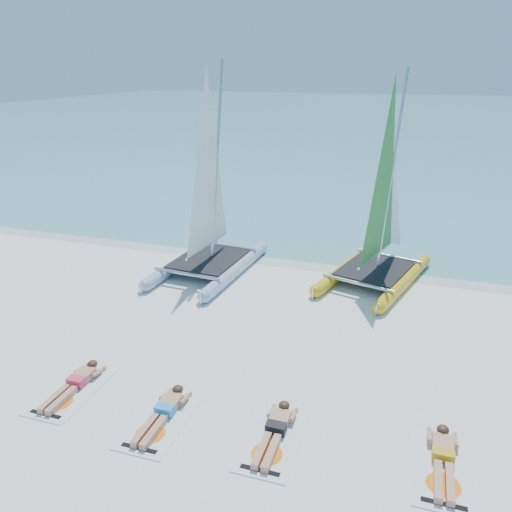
{
  "coord_description": "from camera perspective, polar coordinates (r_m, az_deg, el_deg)",
  "views": [
    {
      "loc": [
        4.03,
        -10.44,
        6.4
      ],
      "look_at": [
        0.26,
        1.2,
        1.73
      ],
      "focal_mm": 35.0,
      "sensor_mm": 36.0,
      "label": 1
    }
  ],
  "objects": [
    {
      "name": "sea",
      "position": [
        73.82,
        15.3,
        15.22
      ],
      "size": [
        140.0,
        115.0,
        0.01
      ],
      "primitive_type": "cube",
      "color": "#7CCFC9",
      "rests_on": "ground"
    },
    {
      "name": "towel_b",
      "position": [
        10.25,
        -10.99,
        -18.13
      ],
      "size": [
        1.0,
        1.85,
        0.02
      ],
      "primitive_type": "cube",
      "color": "white",
      "rests_on": "ground"
    },
    {
      "name": "towel_a",
      "position": [
        11.5,
        -20.48,
        -14.4
      ],
      "size": [
        1.0,
        1.85,
        0.02
      ],
      "primitive_type": "cube",
      "color": "white",
      "rests_on": "ground"
    },
    {
      "name": "ground",
      "position": [
        12.89,
        -2.77,
        -8.92
      ],
      "size": [
        140.0,
        140.0,
        0.0
      ],
      "primitive_type": "plane",
      "color": "white",
      "rests_on": "ground"
    },
    {
      "name": "wet_sand_strip",
      "position": [
        17.64,
        3.51,
        -0.42
      ],
      "size": [
        140.0,
        1.4,
        0.01
      ],
      "primitive_type": "cube",
      "color": "silver",
      "rests_on": "ground"
    },
    {
      "name": "sunbather_b",
      "position": [
        10.32,
        -10.51,
        -17.04
      ],
      "size": [
        0.37,
        1.73,
        0.26
      ],
      "color": "tan",
      "rests_on": "towel_b"
    },
    {
      "name": "sunbather_d",
      "position": [
        9.78,
        20.61,
        -20.69
      ],
      "size": [
        0.37,
        1.73,
        0.26
      ],
      "color": "tan",
      "rests_on": "towel_d"
    },
    {
      "name": "catamaran_blue",
      "position": [
        16.19,
        -5.47,
        5.18
      ],
      "size": [
        2.78,
        5.19,
        6.84
      ],
      "rotation": [
        0.0,
        0.0,
        -0.08
      ],
      "color": "#A2BBD6",
      "rests_on": "ground"
    },
    {
      "name": "towel_d",
      "position": [
        9.71,
        20.56,
        -21.92
      ],
      "size": [
        1.0,
        1.85,
        0.02
      ],
      "primitive_type": "cube",
      "color": "white",
      "rests_on": "ground"
    },
    {
      "name": "towel_c",
      "position": [
        9.69,
        1.88,
        -20.39
      ],
      "size": [
        1.0,
        1.85,
        0.02
      ],
      "primitive_type": "cube",
      "color": "white",
      "rests_on": "ground"
    },
    {
      "name": "catamaran_yellow",
      "position": [
        16.13,
        14.52,
        4.68
      ],
      "size": [
        3.54,
        5.33,
        6.61
      ],
      "rotation": [
        0.0,
        0.0,
        -0.27
      ],
      "color": "gold",
      "rests_on": "ground"
    },
    {
      "name": "sunbather_a",
      "position": [
        11.56,
        -19.96,
        -13.47
      ],
      "size": [
        0.37,
        1.73,
        0.26
      ],
      "color": "tan",
      "rests_on": "towel_a"
    },
    {
      "name": "sunbather_c",
      "position": [
        9.76,
        2.22,
        -19.2
      ],
      "size": [
        0.37,
        1.73,
        0.26
      ],
      "color": "tan",
      "rests_on": "towel_c"
    }
  ]
}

